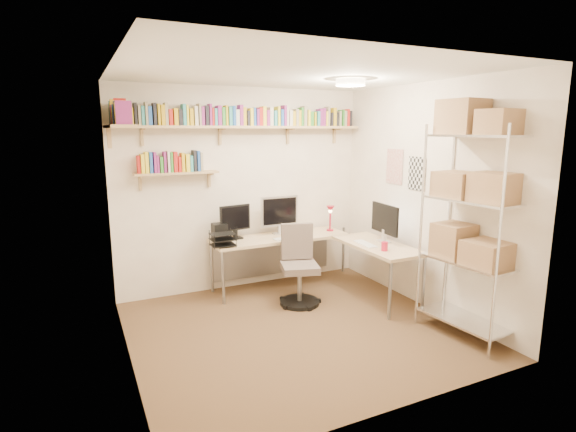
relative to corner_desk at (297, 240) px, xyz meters
name	(u,v)px	position (x,y,z in m)	size (l,w,h in m)	color
ground	(297,329)	(-0.48, -0.96, -0.67)	(3.20, 3.20, 0.00)	#482D1F
room_shell	(298,177)	(-0.47, -0.96, 0.88)	(3.24, 3.04, 2.52)	beige
wall_shelves	(215,126)	(-0.88, 0.34, 1.36)	(3.12, 1.09, 0.80)	tan
corner_desk	(297,240)	(0.00, 0.00, 0.00)	(2.07, 1.71, 1.17)	#D3BA89
office_chair	(299,271)	(-0.14, -0.33, -0.28)	(0.50, 0.51, 0.92)	black
wire_rack	(472,193)	(0.94, -1.76, 0.74)	(0.51, 0.92, 2.27)	silver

